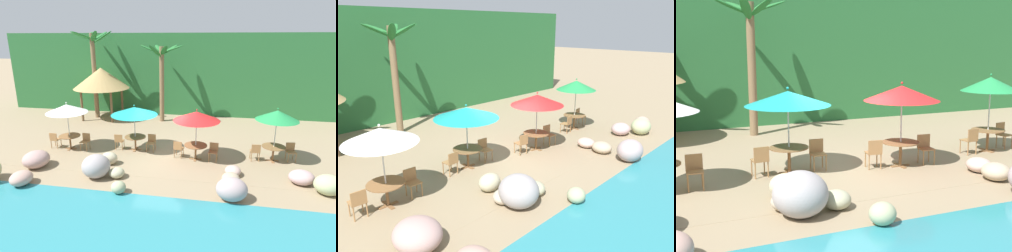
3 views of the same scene
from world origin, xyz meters
The scene contains 23 objects.
ground_plane centered at (0.00, 0.00, 0.00)m, with size 120.00×120.00×0.00m, color #937F60.
terrace_deck centered at (0.00, 0.00, 0.00)m, with size 18.00×5.20×0.01m.
foliage_backdrop centered at (0.00, 9.00, 3.00)m, with size 28.00×2.40×6.00m.
rock_seawall centered at (-0.56, -3.05, 0.40)m, with size 15.17×3.33×1.05m.
umbrella_white centered at (-4.81, -0.17, 2.20)m, with size 2.11×2.11×2.53m.
dining_table_white centered at (-4.81, -0.17, 0.61)m, with size 1.10×1.10×0.74m.
chair_white_seaward centered at (-3.95, -0.11, 0.51)m, with size 0.44×0.44×0.87m.
chair_white_inland centered at (-5.66, -0.23, 0.51)m, with size 0.44×0.44×0.87m.
umbrella_teal centered at (-1.37, 0.32, 2.11)m, with size 2.38×2.38×2.43m.
dining_table_teal centered at (-1.37, 0.32, 0.61)m, with size 1.10×1.10×0.74m.
chair_teal_seaward centered at (-0.52, 0.36, 0.51)m, with size 0.45×0.45×0.87m.
chair_teal_inland centered at (-2.22, 0.18, 0.51)m, with size 0.44×0.45×0.87m.
umbrella_red centered at (1.84, -0.33, 2.17)m, with size 2.21×2.21×2.51m.
dining_table_red centered at (1.84, -0.33, 0.61)m, with size 1.10×1.10×0.74m.
chair_red_seaward centered at (2.70, -0.33, 0.51)m, with size 0.46×0.47×0.87m.
chair_red_inland centered at (0.99, -0.29, 0.51)m, with size 0.48×0.49×0.87m.
umbrella_green centered at (5.49, 0.15, 2.26)m, with size 1.95×1.95×2.61m.
dining_table_green centered at (5.49, 0.15, 0.61)m, with size 1.10×1.10×0.74m.
chair_green_seaward centered at (6.32, 0.36, 0.51)m, with size 0.48×0.48×0.87m.
chair_green_inland centered at (4.65, -0.01, 0.51)m, with size 0.46×0.46×0.87m.
palm_tree_nearest centered at (-6.04, 6.08, 4.09)m, with size 2.98×2.85×6.15m.
palm_tree_second centered at (-1.10, 5.94, 3.54)m, with size 2.89×2.73×5.27m.
palapa_hut centered at (-5.53, 6.00, 2.91)m, with size 3.97×3.97×3.65m.
Camera 1 is at (2.89, -13.19, 5.66)m, focal length 30.61 mm.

